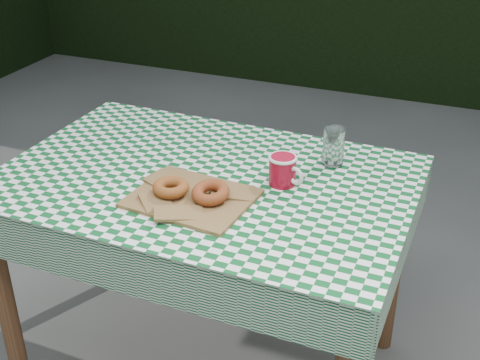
% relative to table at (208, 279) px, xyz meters
% --- Properties ---
extents(table, '(1.22, 0.83, 0.75)m').
position_rel_table_xyz_m(table, '(0.00, 0.00, 0.00)').
color(table, brown).
rests_on(table, ground).
extents(tablecloth, '(1.24, 0.85, 0.01)m').
position_rel_table_xyz_m(tablecloth, '(0.00, 0.00, 0.38)').
color(tablecloth, '#0C4E21').
rests_on(tablecloth, table).
extents(paper_bag, '(0.35, 0.29, 0.02)m').
position_rel_table_xyz_m(paper_bag, '(0.02, -0.14, 0.39)').
color(paper_bag, olive).
rests_on(paper_bag, tablecloth).
extents(bagel_front, '(0.11, 0.11, 0.03)m').
position_rel_table_xyz_m(bagel_front, '(-0.03, -0.15, 0.41)').
color(bagel_front, '#99501F').
rests_on(bagel_front, paper_bag).
extents(bagel_back, '(0.13, 0.13, 0.03)m').
position_rel_table_xyz_m(bagel_back, '(0.08, -0.14, 0.42)').
color(bagel_back, brown).
rests_on(bagel_back, paper_bag).
extents(coffee_mug, '(0.21, 0.21, 0.09)m').
position_rel_table_xyz_m(coffee_mug, '(0.23, 0.04, 0.43)').
color(coffee_mug, maroon).
rests_on(coffee_mug, tablecloth).
extents(drinking_glass, '(0.08, 0.08, 0.12)m').
position_rel_table_xyz_m(drinking_glass, '(0.33, 0.22, 0.44)').
color(drinking_glass, silver).
rests_on(drinking_glass, tablecloth).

